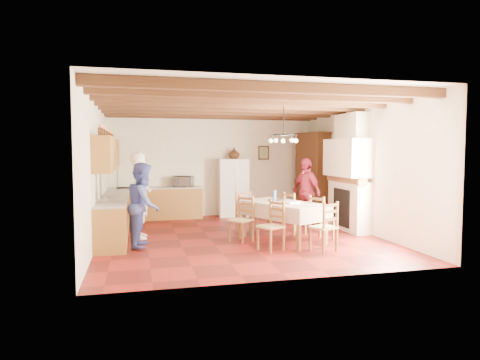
# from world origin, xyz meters

# --- Properties ---
(floor) EXTENTS (6.00, 6.50, 0.02)m
(floor) POSITION_xyz_m (0.00, 0.00, -0.01)
(floor) COLOR #511412
(floor) RESTS_ON ground
(ceiling) EXTENTS (6.00, 6.50, 0.02)m
(ceiling) POSITION_xyz_m (0.00, 0.00, 3.01)
(ceiling) COLOR silver
(ceiling) RESTS_ON ground
(wall_back) EXTENTS (6.00, 0.02, 3.00)m
(wall_back) POSITION_xyz_m (0.00, 3.26, 1.50)
(wall_back) COLOR beige
(wall_back) RESTS_ON ground
(wall_front) EXTENTS (6.00, 0.02, 3.00)m
(wall_front) POSITION_xyz_m (0.00, -3.26, 1.50)
(wall_front) COLOR beige
(wall_front) RESTS_ON ground
(wall_left) EXTENTS (0.02, 6.50, 3.00)m
(wall_left) POSITION_xyz_m (-3.01, 0.00, 1.50)
(wall_left) COLOR beige
(wall_left) RESTS_ON ground
(wall_right) EXTENTS (0.02, 6.50, 3.00)m
(wall_right) POSITION_xyz_m (3.01, 0.00, 1.50)
(wall_right) COLOR beige
(wall_right) RESTS_ON ground
(ceiling_beams) EXTENTS (6.00, 6.30, 0.16)m
(ceiling_beams) POSITION_xyz_m (0.00, 0.00, 2.91)
(ceiling_beams) COLOR #3B2013
(ceiling_beams) RESTS_ON ground
(lower_cabinets_left) EXTENTS (0.60, 4.30, 0.86)m
(lower_cabinets_left) POSITION_xyz_m (-2.70, 1.05, 0.43)
(lower_cabinets_left) COLOR olive
(lower_cabinets_left) RESTS_ON ground
(lower_cabinets_back) EXTENTS (2.30, 0.60, 0.86)m
(lower_cabinets_back) POSITION_xyz_m (-1.55, 2.95, 0.43)
(lower_cabinets_back) COLOR olive
(lower_cabinets_back) RESTS_ON ground
(countertop_left) EXTENTS (0.62, 4.30, 0.04)m
(countertop_left) POSITION_xyz_m (-2.70, 1.05, 0.88)
(countertop_left) COLOR gray
(countertop_left) RESTS_ON lower_cabinets_left
(countertop_back) EXTENTS (2.34, 0.62, 0.04)m
(countertop_back) POSITION_xyz_m (-1.55, 2.95, 0.88)
(countertop_back) COLOR gray
(countertop_back) RESTS_ON lower_cabinets_back
(backsplash_left) EXTENTS (0.03, 4.30, 0.60)m
(backsplash_left) POSITION_xyz_m (-2.98, 1.05, 1.20)
(backsplash_left) COLOR white
(backsplash_left) RESTS_ON ground
(backsplash_back) EXTENTS (2.30, 0.03, 0.60)m
(backsplash_back) POSITION_xyz_m (-1.55, 3.23, 1.20)
(backsplash_back) COLOR white
(backsplash_back) RESTS_ON ground
(upper_cabinets) EXTENTS (0.35, 4.20, 0.70)m
(upper_cabinets) POSITION_xyz_m (-2.83, 1.05, 1.85)
(upper_cabinets) COLOR olive
(upper_cabinets) RESTS_ON ground
(fireplace) EXTENTS (0.56, 1.60, 2.80)m
(fireplace) POSITION_xyz_m (2.72, 0.20, 1.40)
(fireplace) COLOR beige
(fireplace) RESTS_ON ground
(wall_picture) EXTENTS (0.34, 0.03, 0.42)m
(wall_picture) POSITION_xyz_m (1.55, 3.23, 1.85)
(wall_picture) COLOR #302517
(wall_picture) RESTS_ON ground
(refrigerator) EXTENTS (0.89, 0.75, 1.68)m
(refrigerator) POSITION_xyz_m (0.55, 2.99, 0.84)
(refrigerator) COLOR white
(refrigerator) RESTS_ON floor
(hutch) EXTENTS (0.73, 1.40, 2.43)m
(hutch) POSITION_xyz_m (2.75, 2.25, 1.21)
(hutch) COLOR #3B2111
(hutch) RESTS_ON floor
(dining_table) EXTENTS (1.67, 2.11, 0.82)m
(dining_table) POSITION_xyz_m (0.82, -0.60, 0.74)
(dining_table) COLOR beige
(dining_table) RESTS_ON floor
(chandelier) EXTENTS (0.47, 0.47, 0.03)m
(chandelier) POSITION_xyz_m (0.82, -0.60, 2.25)
(chandelier) COLOR black
(chandelier) RESTS_ON ground
(chair_left_near) EXTENTS (0.54, 0.55, 0.96)m
(chair_left_near) POSITION_xyz_m (0.30, -1.37, 0.48)
(chair_left_near) COLOR brown
(chair_left_near) RESTS_ON floor
(chair_left_far) EXTENTS (0.57, 0.58, 0.96)m
(chair_left_far) POSITION_xyz_m (-0.07, -0.50, 0.48)
(chair_left_far) COLOR brown
(chair_left_far) RESTS_ON floor
(chair_right_near) EXTENTS (0.55, 0.56, 0.96)m
(chair_right_near) POSITION_xyz_m (1.65, -0.74, 0.48)
(chair_right_near) COLOR brown
(chair_right_near) RESTS_ON floor
(chair_right_far) EXTENTS (0.51, 0.53, 0.96)m
(chair_right_far) POSITION_xyz_m (1.36, 0.10, 0.48)
(chair_right_far) COLOR brown
(chair_right_far) RESTS_ON floor
(chair_end_near) EXTENTS (0.54, 0.53, 0.96)m
(chair_end_near) POSITION_xyz_m (1.26, -1.69, 0.48)
(chair_end_near) COLOR brown
(chair_end_near) RESTS_ON floor
(chair_end_far) EXTENTS (0.49, 0.48, 0.96)m
(chair_end_far) POSITION_xyz_m (0.29, 0.42, 0.48)
(chair_end_far) COLOR brown
(chair_end_far) RESTS_ON floor
(person_man) EXTENTS (0.47, 0.70, 1.88)m
(person_man) POSITION_xyz_m (-2.12, 0.39, 0.94)
(person_man) COLOR white
(person_man) RESTS_ON floor
(person_woman_blue) EXTENTS (0.77, 0.92, 1.69)m
(person_woman_blue) POSITION_xyz_m (-2.07, -0.47, 0.84)
(person_woman_blue) COLOR #3C499D
(person_woman_blue) RESTS_ON floor
(person_woman_red) EXTENTS (0.70, 1.09, 1.73)m
(person_woman_red) POSITION_xyz_m (2.01, 1.02, 0.87)
(person_woman_red) COLOR #C53153
(person_woman_red) RESTS_ON floor
(microwave) EXTENTS (0.62, 0.50, 0.30)m
(microwave) POSITION_xyz_m (-0.90, 2.95, 1.05)
(microwave) COLOR silver
(microwave) RESTS_ON countertop_back
(fridge_vase) EXTENTS (0.39, 0.39, 0.33)m
(fridge_vase) POSITION_xyz_m (0.58, 2.99, 1.84)
(fridge_vase) COLOR #3B2111
(fridge_vase) RESTS_ON refrigerator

